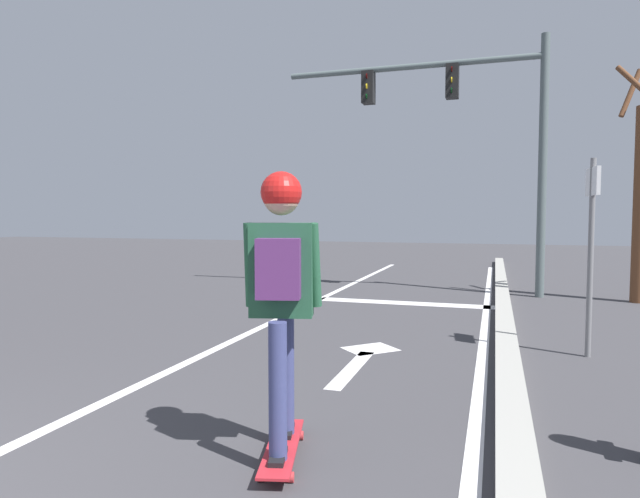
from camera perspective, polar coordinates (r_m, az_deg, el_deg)
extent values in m
cube|color=silver|center=(7.57, -6.18, -8.17)|extent=(0.12, 20.00, 0.01)
cube|color=silver|center=(6.93, 16.90, -9.39)|extent=(0.12, 20.00, 0.01)
cube|color=silver|center=(9.65, 8.87, -5.65)|extent=(3.09, 0.40, 0.01)
cube|color=silver|center=(5.56, 3.37, -12.49)|extent=(0.16, 1.40, 0.01)
cube|color=silver|center=(6.35, 5.33, -10.44)|extent=(0.71, 0.71, 0.01)
cube|color=#9D9B93|center=(6.92, 19.01, -8.89)|extent=(0.24, 24.00, 0.14)
cube|color=#B7232C|center=(3.64, -3.99, -20.06)|extent=(0.40, 0.90, 0.02)
cube|color=#B2B2B7|center=(3.92, -3.39, -18.51)|extent=(0.16, 0.09, 0.01)
cylinder|color=#CA353A|center=(3.94, -4.77, -18.94)|extent=(0.04, 0.07, 0.06)
cylinder|color=#CA353A|center=(3.92, -2.00, -19.05)|extent=(0.04, 0.07, 0.06)
cube|color=#B2B2B7|center=(3.38, -4.70, -22.28)|extent=(0.16, 0.09, 0.01)
cylinder|color=#CA353A|center=(3.41, -6.33, -22.73)|extent=(0.04, 0.07, 0.06)
cylinder|color=#CA353A|center=(3.38, -3.05, -22.91)|extent=(0.04, 0.07, 0.06)
cylinder|color=#393F71|center=(3.68, -3.62, -12.83)|extent=(0.11, 0.11, 0.83)
cube|color=black|center=(3.81, -3.59, -18.58)|extent=(0.15, 0.25, 0.03)
cylinder|color=#393F71|center=(3.31, -4.47, -14.71)|extent=(0.11, 0.11, 0.83)
cube|color=black|center=(3.46, -4.44, -20.98)|extent=(0.15, 0.25, 0.03)
cube|color=#245539|center=(3.35, -4.07, -2.19)|extent=(0.42, 0.27, 0.58)
cylinder|color=#245539|center=(3.41, -7.39, -1.66)|extent=(0.07, 0.10, 0.53)
cylinder|color=#245539|center=(3.36, -0.58, -1.72)|extent=(0.07, 0.14, 0.53)
sphere|color=tan|center=(3.34, -4.11, 5.51)|extent=(0.23, 0.23, 0.23)
sphere|color=red|center=(3.34, -4.11, 6.00)|extent=(0.26, 0.26, 0.26)
cube|color=#582B65|center=(3.21, -4.40, -2.08)|extent=(0.29, 0.20, 0.36)
cylinder|color=#525F60|center=(10.98, 22.43, 7.99)|extent=(0.16, 0.16, 4.88)
cylinder|color=#525F60|center=(11.42, 9.43, 18.43)|extent=(4.99, 0.12, 0.12)
cube|color=black|center=(11.25, 13.79, 16.78)|extent=(0.24, 0.28, 0.64)
cylinder|color=#3A0605|center=(11.15, 13.74, 17.96)|extent=(0.02, 0.10, 0.10)
cylinder|color=yellow|center=(11.10, 13.73, 16.96)|extent=(0.02, 0.10, 0.10)
cylinder|color=black|center=(11.06, 13.71, 15.95)|extent=(0.02, 0.10, 0.10)
cube|color=black|center=(11.49, 5.13, 16.58)|extent=(0.24, 0.28, 0.64)
cylinder|color=#3A0605|center=(11.40, 4.96, 17.73)|extent=(0.02, 0.10, 0.10)
cylinder|color=yellow|center=(11.35, 4.95, 16.75)|extent=(0.02, 0.10, 0.10)
cylinder|color=black|center=(11.30, 4.95, 15.76)|extent=(0.02, 0.10, 0.10)
cylinder|color=slate|center=(6.51, 26.64, -0.90)|extent=(0.06, 0.06, 2.15)
cube|color=white|center=(6.50, 26.84, 6.37)|extent=(0.08, 0.44, 0.30)
cylinder|color=brown|center=(11.45, 29.94, 14.07)|extent=(0.44, 0.36, 0.88)
cylinder|color=brown|center=(10.98, 30.51, 14.65)|extent=(0.67, 0.51, 0.81)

